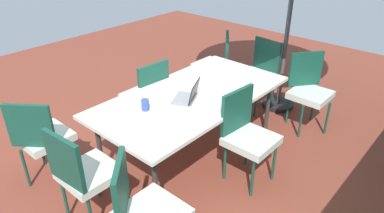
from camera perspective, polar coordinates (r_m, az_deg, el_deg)
The scene contains 12 objects.
ground_plane at distance 4.25m, azimuth 0.00°, elevation -7.25°, with size 10.00×10.00×0.02m, color brown.
dining_table at distance 3.88m, azimuth 0.00°, elevation 1.37°, with size 2.25×1.14×0.75m.
chair_southwest at distance 5.31m, azimuth 3.96°, elevation 7.21°, with size 0.58×0.58×0.98m.
chair_east at distance 3.20m, azimuth -17.24°, elevation -9.99°, with size 0.48×0.47×0.98m.
chair_south at distance 4.36m, azimuth -7.27°, elevation 2.12°, with size 0.46×0.48×0.98m.
chair_northwest at distance 4.70m, azimuth 18.39°, elevation 2.84°, with size 0.58×0.58×0.98m.
chair_north at distance 3.59m, azimuth 8.90°, elevation -4.24°, with size 0.47×0.48×0.98m.
chair_west at distance 5.05m, azimuth 10.79°, elevation 5.61°, with size 0.49×0.48×0.98m.
chair_southeast at distance 3.82m, azimuth -23.24°, elevation -4.34°, with size 0.58×0.58×0.98m.
chair_northeast at distance 2.75m, azimuth -7.87°, elevation -16.15°, with size 0.59×0.59×0.98m.
laptop at distance 3.72m, azimuth -0.67°, elevation 1.70°, with size 0.40×0.36×0.21m.
cup at distance 3.55m, azimuth -7.59°, elevation 0.27°, with size 0.08×0.08×0.12m, color #334C99.
Camera 1 is at (2.58, 2.28, 2.48)m, focal length 32.92 mm.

